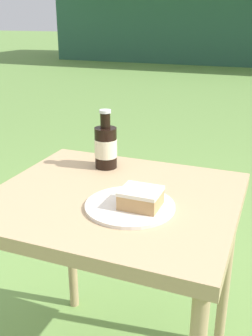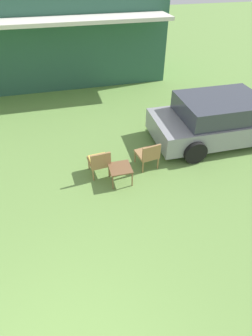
% 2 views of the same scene
% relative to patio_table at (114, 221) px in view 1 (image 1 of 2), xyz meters
% --- Properties ---
extents(patio_table, '(0.74, 0.65, 0.74)m').
position_rel_patio_table_xyz_m(patio_table, '(0.00, 0.00, 0.00)').
color(patio_table, tan).
rests_on(patio_table, ground_plane).
extents(cake_on_plate, '(0.26, 0.26, 0.06)m').
position_rel_patio_table_xyz_m(cake_on_plate, '(0.09, -0.06, 0.11)').
color(cake_on_plate, silver).
rests_on(cake_on_plate, patio_table).
extents(cola_bottle_near, '(0.08, 0.08, 0.21)m').
position_rel_patio_table_xyz_m(cola_bottle_near, '(-0.12, 0.20, 0.17)').
color(cola_bottle_near, black).
rests_on(cola_bottle_near, patio_table).
extents(fork, '(0.18, 0.04, 0.01)m').
position_rel_patio_table_xyz_m(fork, '(0.03, -0.07, 0.09)').
color(fork, silver).
rests_on(fork, patio_table).
extents(loose_bottle_cap, '(0.03, 0.03, 0.01)m').
position_rel_patio_table_xyz_m(loose_bottle_cap, '(0.08, 0.08, 0.10)').
color(loose_bottle_cap, silver).
rests_on(loose_bottle_cap, patio_table).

